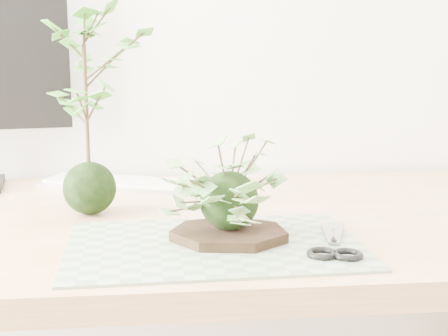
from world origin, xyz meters
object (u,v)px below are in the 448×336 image
(ivy_kokedama, at_px, (229,173))
(keyboard, at_px, (128,183))
(maple_kokedama, at_px, (84,58))
(desk, at_px, (165,264))

(ivy_kokedama, relative_size, keyboard, 0.83)
(ivy_kokedama, height_order, maple_kokedama, maple_kokedama)
(maple_kokedama, height_order, keyboard, maple_kokedama)
(maple_kokedama, relative_size, keyboard, 0.99)
(desk, bearing_deg, ivy_kokedama, -58.67)
(ivy_kokedama, relative_size, maple_kokedama, 0.84)
(desk, distance_m, ivy_kokedama, 0.27)
(maple_kokedama, bearing_deg, keyboard, 75.73)
(ivy_kokedama, bearing_deg, keyboard, 112.85)
(ivy_kokedama, xyz_separation_m, keyboard, (-0.17, 0.40, -0.10))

